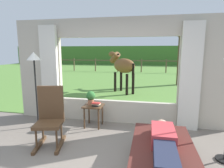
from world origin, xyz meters
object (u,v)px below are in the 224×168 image
at_px(reclining_person, 164,142).
at_px(floor_lamp_left, 34,67).
at_px(recliner_sofa, 162,160).
at_px(horse, 123,66).
at_px(rocking_chair, 50,117).
at_px(book_stack, 96,104).
at_px(pasture_tree, 180,54).
at_px(side_table, 93,109).
at_px(potted_plant, 91,97).

height_order(reclining_person, floor_lamp_left, floor_lamp_left).
bearing_deg(recliner_sofa, horse, 104.10).
distance_m(reclining_person, rocking_chair, 2.13).
bearing_deg(recliner_sofa, book_stack, 134.17).
distance_m(recliner_sofa, pasture_tree, 7.97).
bearing_deg(reclining_person, side_table, 133.62).
height_order(reclining_person, side_table, reclining_person).
height_order(potted_plant, pasture_tree, pasture_tree).
bearing_deg(floor_lamp_left, rocking_chair, -43.89).
relative_size(recliner_sofa, reclining_person, 1.19).
bearing_deg(horse, potted_plant, -137.94).
bearing_deg(potted_plant, reclining_person, -45.38).
xyz_separation_m(floor_lamp_left, horse, (1.40, 4.09, -0.26)).
distance_m(book_stack, pasture_tree, 6.93).
xyz_separation_m(book_stack, pasture_tree, (2.65, 6.31, 1.05)).
distance_m(recliner_sofa, side_table, 2.14).
bearing_deg(side_table, floor_lamp_left, -167.43).
distance_m(book_stack, horse, 3.91).
relative_size(reclining_person, book_stack, 6.98).
relative_size(rocking_chair, side_table, 2.15).
xyz_separation_m(reclining_person, floor_lamp_left, (-2.79, 1.26, 0.89)).
xyz_separation_m(rocking_chair, horse, (0.66, 4.80, 0.61)).
height_order(book_stack, pasture_tree, pasture_tree).
distance_m(side_table, potted_plant, 0.29).
height_order(recliner_sofa, potted_plant, potted_plant).
bearing_deg(rocking_chair, recliner_sofa, -27.53).
bearing_deg(recliner_sofa, floor_lamp_left, 155.88).
bearing_deg(pasture_tree, reclining_person, -98.88).
bearing_deg(side_table, rocking_chair, -118.89).
bearing_deg(pasture_tree, horse, -136.89).
bearing_deg(recliner_sofa, pasture_tree, 80.45).
height_order(rocking_chair, pasture_tree, pasture_tree).
xyz_separation_m(reclining_person, pasture_tree, (1.22, 7.80, 1.10)).
distance_m(reclining_person, side_table, 2.17).
height_order(side_table, book_stack, book_stack).
bearing_deg(reclining_person, pasture_tree, 80.50).
bearing_deg(reclining_person, book_stack, 133.19).
xyz_separation_m(book_stack, horse, (0.03, 3.87, 0.59)).
height_order(side_table, floor_lamp_left, floor_lamp_left).
bearing_deg(rocking_chair, book_stack, 42.19).
xyz_separation_m(side_table, floor_lamp_left, (-1.28, -0.29, 0.99)).
height_order(floor_lamp_left, horse, floor_lamp_left).
xyz_separation_m(recliner_sofa, floor_lamp_left, (-2.79, 1.21, 1.20)).
bearing_deg(pasture_tree, book_stack, -112.74).
xyz_separation_m(horse, pasture_tree, (2.61, 2.45, 0.46)).
bearing_deg(rocking_chair, potted_plant, 52.38).
relative_size(rocking_chair, potted_plant, 3.50).
bearing_deg(side_table, pasture_tree, 66.41).
relative_size(book_stack, pasture_tree, 0.06).
distance_m(potted_plant, floor_lamp_left, 1.44).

